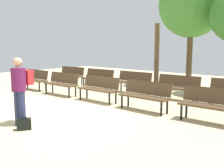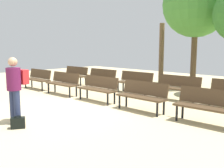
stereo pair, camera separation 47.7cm
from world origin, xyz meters
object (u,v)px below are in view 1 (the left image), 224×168
Objects in this scene: bench_r0_c4 at (212,103)px; bench_r1_c3 at (177,86)px; bench_r0_c0 at (34,78)px; bench_r0_c1 at (62,82)px; tree_1 at (192,5)px; visitor_with_backpack at (20,87)px; bench_r1_c1 at (98,77)px; bench_r1_c2 at (133,81)px; tree_2 at (157,53)px; bench_r1_c0 at (71,74)px; handbag at (24,124)px; bench_r0_c2 at (99,87)px; bench_r0_c3 at (145,94)px.

bench_r0_c4 is 2.86m from bench_r1_c3.
bench_r0_c1 is (1.94, 0.02, 0.00)m from bench_r0_c0.
visitor_with_backpack is (-0.31, -8.38, -2.82)m from tree_1.
bench_r1_c1 is (-0.07, 2.09, 0.00)m from bench_r0_c1.
tree_2 is at bearing 105.94° from bench_r1_c2.
bench_r0_c0 is at bearing -90.66° from bench_r1_c0.
tree_2 is 9.11m from handbag.
bench_r0_c0 is at bearing -131.44° from tree_1.
bench_r0_c0 is at bearing -178.53° from bench_r0_c2.
visitor_with_backpack is (-1.42, -3.20, 0.43)m from bench_r0_c3.
bench_r0_c0 is 3.87m from bench_r0_c2.
tree_1 is at bearing 46.90° from bench_r0_c0.
tree_1 is at bearing 31.26° from bench_r1_c0.
bench_r0_c3 is at bearing -28.38° from bench_r1_c1.
bench_r1_c0 is 0.98× the size of visitor_with_backpack.
bench_r1_c3 reaches higher than handbag.
visitor_with_backpack is 0.90m from handbag.
handbag is at bearing -50.75° from bench_r0_c1.
visitor_with_backpack is at bearing -79.31° from tree_2.
tree_2 is at bearing 102.83° from handbag.
bench_r1_c1 is 1.00× the size of bench_r1_c2.
bench_r1_c1 is 6.07m from handbag.
bench_r0_c2 is 4.41m from bench_r1_c0.
bench_r0_c4 is 0.31× the size of tree_1.
bench_r1_c1 is (1.94, -0.00, 0.00)m from bench_r1_c0.
bench_r1_c2 is at bearing -93.87° from visitor_with_backpack.
bench_r0_c2 is at bearing -133.97° from bench_r1_c3.
tree_1 reaches higher than bench_r1_c3.
bench_r0_c2 is 5.64m from tree_2.
tree_2 is (-1.11, 5.43, 1.03)m from bench_r0_c2.
tree_1 is (-1.05, 3.09, 3.25)m from bench_r1_c3.
bench_r1_c1 is at bearing -2.73° from bench_r1_c0.
bench_r1_c1 and bench_r1_c3 have the same top height.
handbag is (0.89, -3.35, -0.37)m from bench_r0_c2.
bench_r1_c3 is at bearing 91.53° from bench_r0_c3.
bench_r0_c3 is 1.00× the size of bench_r1_c2.
bench_r0_c2 is 3.27m from visitor_with_backpack.
bench_r1_c3 is at bearing 132.70° from bench_r0_c4.
bench_r1_c0 is 1.94m from bench_r1_c1.
bench_r0_c2 is (3.87, 0.13, 0.00)m from bench_r0_c0.
bench_r0_c4 is 4.58m from handbag.
bench_r0_c0 is 5.76m from handbag.
visitor_with_backpack is (2.45, -3.09, 0.43)m from bench_r0_c1.
visitor_with_backpack reaches higher than bench_r0_c1.
tree_1 is (0.82, 5.18, 3.25)m from bench_r0_c2.
bench_r0_c1 is 1.94m from bench_r0_c2.
bench_r0_c4 is 4.41× the size of handbag.
bench_r1_c0 is 1.01× the size of bench_r1_c2.
bench_r1_c3 is 0.31× the size of tree_1.
bench_r1_c1 is 5.37m from tree_1.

